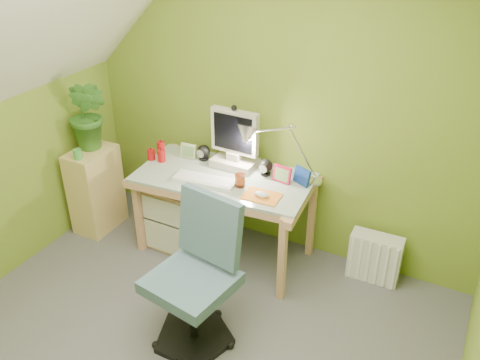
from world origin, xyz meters
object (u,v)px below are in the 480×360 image
at_px(monitor, 235,134).
at_px(radiator, 375,258).
at_px(desk, 224,215).
at_px(side_ledge, 96,190).
at_px(task_chair, 191,280).
at_px(potted_plant, 89,115).
at_px(desk_lamp, 291,139).

xyz_separation_m(monitor, radiator, (1.15, 0.05, -0.78)).
xyz_separation_m(desk, side_ledge, (-1.14, -0.18, 0.01)).
distance_m(desk, task_chair, 0.97).
distance_m(side_ledge, potted_plant, 0.66).
relative_size(desk, desk_lamp, 2.00).
bearing_deg(task_chair, side_ledge, 161.48).
distance_m(task_chair, radiator, 1.47).
bearing_deg(desk, radiator, 6.44).
xyz_separation_m(desk_lamp, side_ledge, (-1.59, -0.36, -0.67)).
height_order(monitor, task_chair, monitor).
relative_size(desk_lamp, task_chair, 0.66).
relative_size(monitor, desk_lamp, 0.81).
bearing_deg(radiator, task_chair, -129.40).
distance_m(desk, monitor, 0.64).
relative_size(side_ledge, task_chair, 0.73).
xyz_separation_m(potted_plant, radiator, (2.29, 0.36, -0.84)).
bearing_deg(potted_plant, side_ledge, -90.00).
relative_size(potted_plant, task_chair, 0.60).
bearing_deg(side_ledge, desk, 8.95).
distance_m(desk, desk_lamp, 0.83).
height_order(desk, potted_plant, potted_plant).
bearing_deg(desk, monitor, 85.11).
relative_size(desk_lamp, radiator, 1.74).
xyz_separation_m(potted_plant, task_chair, (1.42, -0.78, -0.53)).
bearing_deg(side_ledge, task_chair, -27.40).
bearing_deg(radiator, potted_plant, -173.12).
bearing_deg(task_chair, radiator, 61.53).
bearing_deg(monitor, task_chair, -74.96).
height_order(desk, side_ledge, side_ledge).
distance_m(monitor, radiator, 1.39).
height_order(task_chair, radiator, task_chair).
distance_m(desk, potted_plant, 1.33).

